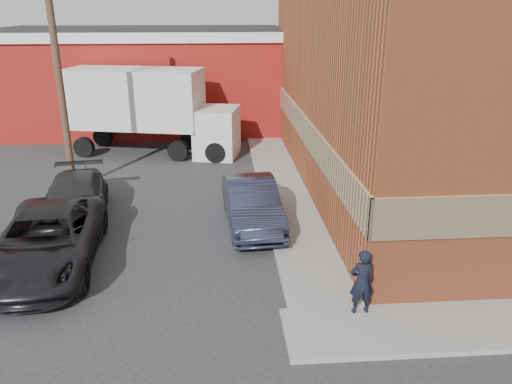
# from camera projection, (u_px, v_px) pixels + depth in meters

# --- Properties ---
(ground) EXTENTS (90.00, 90.00, 0.00)m
(ground) POSITION_uv_depth(u_px,v_px,m) (301.00, 312.00, 11.57)
(ground) COLOR #28282B
(ground) RESTS_ON ground
(brick_building) EXTENTS (14.25, 18.25, 9.36)m
(brick_building) POSITION_uv_depth(u_px,v_px,m) (488.00, 62.00, 18.96)
(brick_building) COLOR #AC4F2C
(brick_building) RESTS_ON ground
(sidewalk_west) EXTENTS (1.80, 18.00, 0.12)m
(sidewalk_west) POSITION_uv_depth(u_px,v_px,m) (280.00, 182.00, 20.01)
(sidewalk_west) COLOR gray
(sidewalk_west) RESTS_ON ground
(warehouse) EXTENTS (16.30, 8.30, 5.60)m
(warehouse) POSITION_uv_depth(u_px,v_px,m) (145.00, 78.00, 28.88)
(warehouse) COLOR maroon
(warehouse) RESTS_ON ground
(utility_pole) EXTENTS (2.00, 0.26, 9.00)m
(utility_pole) POSITION_uv_depth(u_px,v_px,m) (57.00, 64.00, 17.81)
(utility_pole) COLOR brown
(utility_pole) RESTS_ON ground
(man) EXTENTS (0.59, 0.40, 1.55)m
(man) POSITION_uv_depth(u_px,v_px,m) (362.00, 282.00, 11.12)
(man) COLOR black
(man) RESTS_ON sidewalk_south
(sedan) EXTENTS (1.90, 4.62, 1.49)m
(sedan) POSITION_uv_depth(u_px,v_px,m) (252.00, 203.00, 15.97)
(sedan) COLOR #282C42
(sedan) RESTS_ON ground
(suv_a) EXTENTS (2.98, 5.74, 1.55)m
(suv_a) POSITION_uv_depth(u_px,v_px,m) (47.00, 240.00, 13.40)
(suv_a) COLOR black
(suv_a) RESTS_ON ground
(suv_b) EXTENTS (2.69, 5.12, 1.42)m
(suv_b) POSITION_uv_depth(u_px,v_px,m) (74.00, 201.00, 16.31)
(suv_b) COLOR #28282A
(suv_b) RESTS_ON ground
(box_truck) EXTENTS (8.42, 4.07, 4.00)m
(box_truck) POSITION_uv_depth(u_px,v_px,m) (151.00, 106.00, 23.40)
(box_truck) COLOR silver
(box_truck) RESTS_ON ground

